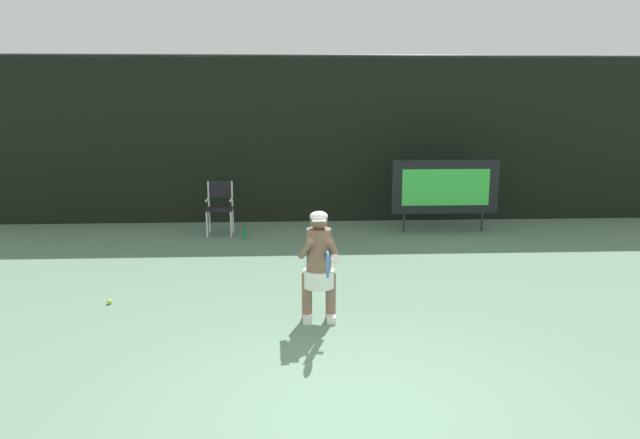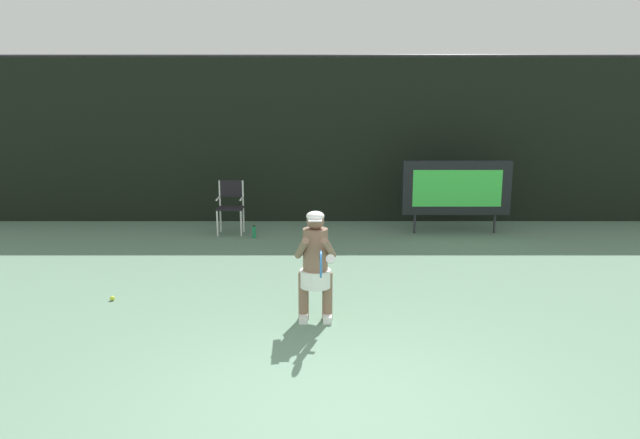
{
  "view_description": "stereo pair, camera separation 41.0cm",
  "coord_description": "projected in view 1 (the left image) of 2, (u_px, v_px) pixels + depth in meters",
  "views": [
    {
      "loc": [
        -0.54,
        -4.8,
        2.79
      ],
      "look_at": [
        -0.11,
        3.58,
        1.05
      ],
      "focal_mm": 33.62,
      "sensor_mm": 36.0,
      "label": 1
    },
    {
      "loc": [
        -0.13,
        -4.82,
        2.79
      ],
      "look_at": [
        -0.11,
        3.58,
        1.05
      ],
      "focal_mm": 33.62,
      "sensor_mm": 36.0,
      "label": 2
    }
  ],
  "objects": [
    {
      "name": "ground",
      "position": [
        356.0,
        430.0,
        5.11
      ],
      "size": [
        18.0,
        22.0,
        0.03
      ],
      "color": "slate"
    },
    {
      "name": "backdrop_screen",
      "position": [
        314.0,
        141.0,
        13.24
      ],
      "size": [
        18.0,
        0.12,
        3.66
      ],
      "color": "black",
      "rests_on": "ground"
    },
    {
      "name": "scoreboard",
      "position": [
        445.0,
        187.0,
        12.32
      ],
      "size": [
        2.2,
        0.21,
        1.5
      ],
      "color": "black",
      "rests_on": "ground"
    },
    {
      "name": "umpire_chair",
      "position": [
        220.0,
        204.0,
        12.16
      ],
      "size": [
        0.52,
        0.44,
        1.08
      ],
      "color": "white",
      "rests_on": "ground"
    },
    {
      "name": "water_bottle",
      "position": [
        245.0,
        233.0,
        11.85
      ],
      "size": [
        0.07,
        0.07,
        0.27
      ],
      "color": "#1F8A51",
      "rests_on": "ground"
    },
    {
      "name": "tennis_player",
      "position": [
        319.0,
        263.0,
        7.44
      ],
      "size": [
        0.53,
        0.6,
        1.4
      ],
      "color": "white",
      "rests_on": "ground"
    },
    {
      "name": "tennis_racket",
      "position": [
        327.0,
        264.0,
        6.82
      ],
      "size": [
        0.03,
        0.6,
        0.31
      ],
      "rotation": [
        0.0,
        0.0,
        -0.25
      ],
      "color": "black"
    },
    {
      "name": "tennis_ball_spare",
      "position": [
        109.0,
        302.0,
        8.16
      ],
      "size": [
        0.07,
        0.07,
        0.07
      ],
      "color": "#CCDB3D",
      "rests_on": "ground"
    }
  ]
}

